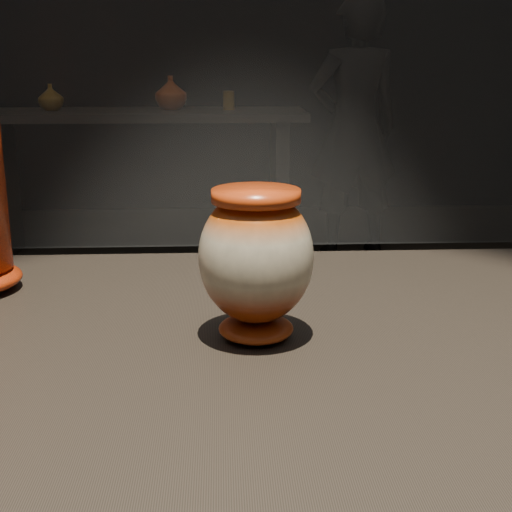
{
  "coord_description": "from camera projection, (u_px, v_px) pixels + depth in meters",
  "views": [
    {
      "loc": [
        -0.0,
        -0.77,
        1.22
      ],
      "look_at": [
        0.04,
        0.02,
        1.0
      ],
      "focal_mm": 50.0,
      "sensor_mm": 36.0,
      "label": 1
    }
  ],
  "objects": [
    {
      "name": "visitor",
      "position": [
        354.0,
        128.0,
        4.35
      ],
      "size": [
        0.63,
        0.47,
        1.58
      ],
      "primitive_type": "imported",
      "rotation": [
        0.0,
        0.0,
        3.31
      ],
      "color": "black",
      "rests_on": "ground"
    },
    {
      "name": "back_vase_right",
      "position": [
        229.0,
        100.0,
        4.29
      ],
      "size": [
        0.07,
        0.07,
        0.11
      ],
      "primitive_type": "cylinder",
      "color": "#8B5F14",
      "rests_on": "back_shelf"
    },
    {
      "name": "back_vase_mid",
      "position": [
        171.0,
        93.0,
        4.29
      ],
      "size": [
        0.26,
        0.26,
        0.2
      ],
      "primitive_type": "imported",
      "rotation": [
        0.0,
        0.0,
        5.71
      ],
      "color": "maroon",
      "rests_on": "back_shelf"
    },
    {
      "name": "back_vase_left",
      "position": [
        51.0,
        97.0,
        4.23
      ],
      "size": [
        0.21,
        0.21,
        0.16
      ],
      "primitive_type": "imported",
      "rotation": [
        0.0,
        0.0,
        3.84
      ],
      "color": "#8B5F14",
      "rests_on": "back_shelf"
    },
    {
      "name": "main_vase",
      "position": [
        256.0,
        259.0,
        0.82
      ],
      "size": [
        0.18,
        0.18,
        0.18
      ],
      "rotation": [
        0.0,
        0.0,
        -0.42
      ],
      "color": "maroon",
      "rests_on": "display_plinth"
    },
    {
      "name": "back_shelf",
      "position": [
        140.0,
        155.0,
        4.33
      ],
      "size": [
        2.0,
        0.6,
        0.9
      ],
      "color": "black",
      "rests_on": "ground"
    }
  ]
}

